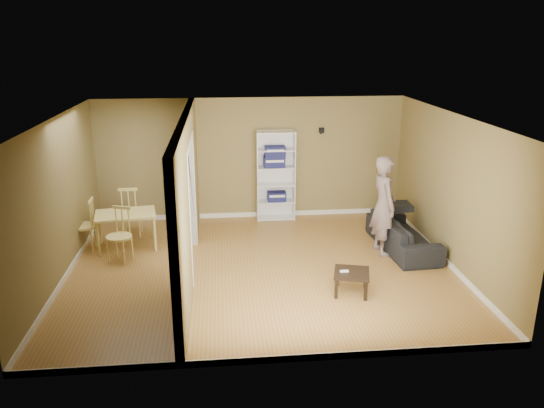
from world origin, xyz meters
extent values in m
plane|color=#9B622D|center=(0.00, 0.00, 0.00)|extent=(6.50, 6.50, 0.00)
plane|color=white|center=(0.00, 0.00, 2.60)|extent=(6.50, 6.50, 0.00)
plane|color=olive|center=(0.00, 2.75, 1.30)|extent=(6.50, 0.00, 6.50)
plane|color=olive|center=(0.00, -2.75, 1.30)|extent=(6.50, 0.00, 6.50)
plane|color=olive|center=(-3.25, 0.00, 1.30)|extent=(0.00, 5.50, 5.50)
plane|color=olive|center=(3.25, 0.00, 1.30)|extent=(0.00, 5.50, 5.50)
cube|color=black|center=(1.50, 2.69, 1.90)|extent=(0.10, 0.10, 0.10)
imported|color=black|center=(2.70, 0.64, 0.38)|extent=(2.03, 0.97, 0.76)
imported|color=slate|center=(2.25, 0.51, 1.07)|extent=(0.84, 0.69, 2.14)
cube|color=white|center=(0.12, 2.56, 0.96)|extent=(0.02, 0.36, 1.93)
cube|color=white|center=(0.91, 2.56, 0.96)|extent=(0.02, 0.36, 1.93)
cube|color=white|center=(0.51, 2.72, 0.96)|extent=(0.81, 0.02, 1.93)
cube|color=white|center=(0.51, 2.56, 0.02)|extent=(0.77, 0.36, 0.02)
cube|color=white|center=(0.51, 2.56, 0.40)|extent=(0.77, 0.36, 0.02)
cube|color=white|center=(0.51, 2.56, 0.78)|extent=(0.77, 0.36, 0.02)
cube|color=white|center=(0.51, 2.56, 1.15)|extent=(0.77, 0.36, 0.02)
cube|color=white|center=(0.51, 2.56, 1.53)|extent=(0.77, 0.36, 0.02)
cube|color=white|center=(0.51, 2.56, 1.91)|extent=(0.77, 0.36, 0.02)
cube|color=navy|center=(0.53, 2.56, 0.51)|extent=(0.39, 0.25, 0.20)
cube|color=#110F4F|center=(0.48, 2.56, 1.28)|extent=(0.44, 0.29, 0.23)
cube|color=navy|center=(0.49, 2.56, 1.49)|extent=(0.43, 0.28, 0.22)
cube|color=black|center=(1.32, -1.02, 0.33)|extent=(0.53, 0.53, 0.04)
cube|color=black|center=(1.10, -1.24, 0.16)|extent=(0.04, 0.04, 0.31)
cube|color=black|center=(1.54, -1.24, 0.16)|extent=(0.04, 0.04, 0.31)
cube|color=black|center=(1.10, -0.80, 0.16)|extent=(0.04, 0.04, 0.31)
cube|color=black|center=(1.54, -0.80, 0.16)|extent=(0.04, 0.04, 0.31)
cube|color=white|center=(1.20, -1.00, 0.37)|extent=(0.13, 0.04, 0.03)
cube|color=#E2D175|center=(-2.44, 1.22, 0.66)|extent=(1.09, 0.72, 0.04)
cylinder|color=#E2D175|center=(-2.94, 0.90, 0.32)|extent=(0.05, 0.05, 0.64)
cylinder|color=#E2D175|center=(-1.94, 0.90, 0.32)|extent=(0.05, 0.05, 0.64)
cylinder|color=#E2D175|center=(-2.94, 1.54, 0.32)|extent=(0.05, 0.05, 0.64)
cylinder|color=#E2D175|center=(-1.94, 1.54, 0.32)|extent=(0.05, 0.05, 0.64)
camera|label=1|loc=(-0.64, -8.30, 3.86)|focal=35.00mm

